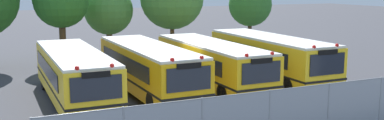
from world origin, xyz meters
TOP-DOWN VIEW (x-y plane):
  - ground_plane at (0.00, 0.00)m, footprint 160.00×160.00m
  - school_bus_0 at (-5.42, 0.16)m, footprint 2.49×9.91m
  - school_bus_1 at (-1.80, -0.05)m, footprint 2.55×9.86m
  - school_bus_2 at (1.81, 0.12)m, footprint 2.50×9.85m
  - school_bus_3 at (5.44, 0.02)m, footprint 2.58×9.80m
  - tree_1 at (-4.56, 9.94)m, footprint 3.67×3.64m
  - tree_2 at (-0.84, 11.88)m, footprint 3.60×3.60m
  - tree_4 at (10.72, 10.77)m, footprint 3.53×3.53m
  - chainlink_fence at (-0.15, -8.24)m, footprint 15.91×0.07m

SIDE VIEW (x-z plane):
  - ground_plane at x=0.00m, z-range 0.00..0.00m
  - chainlink_fence at x=-0.15m, z-range 0.04..1.90m
  - school_bus_0 at x=-5.42m, z-range 0.07..2.62m
  - school_bus_2 at x=1.81m, z-range 0.07..2.62m
  - school_bus_1 at x=-1.80m, z-range 0.07..2.70m
  - school_bus_3 at x=5.44m, z-range 0.07..2.79m
  - tree_2 at x=-0.84m, z-range 0.94..6.33m
  - tree_4 at x=10.72m, z-range 1.00..6.59m
  - tree_1 at x=-4.56m, z-range 1.30..7.53m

